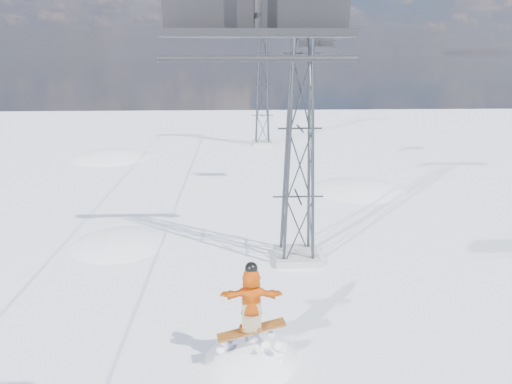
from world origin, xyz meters
TOP-DOWN VIEW (x-y plane):
  - snow_terrain at (-4.77, 21.24)m, footprint 39.00×37.00m
  - lift_tower_near at (0.80, 8.00)m, footprint 5.20×1.80m
  - lift_tower_far at (0.80, 33.00)m, footprint 5.20×1.80m
  - haul_cables at (0.80, 19.50)m, footprint 4.46×51.00m
  - lift_chair_near at (-1.40, -3.92)m, footprint 2.15×0.62m
  - lift_chair_mid at (3.00, 17.71)m, footprint 2.05×0.59m

SIDE VIEW (x-z plane):
  - snow_terrain at x=-4.77m, z-range -20.59..1.41m
  - lift_tower_near at x=0.80m, z-range -0.24..11.18m
  - lift_tower_far at x=0.80m, z-range -0.24..11.18m
  - lift_chair_near at x=-1.40m, z-range 7.38..10.05m
  - lift_chair_mid at x=3.00m, z-range 7.55..10.09m
  - haul_cables at x=0.80m, z-range 10.82..10.88m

